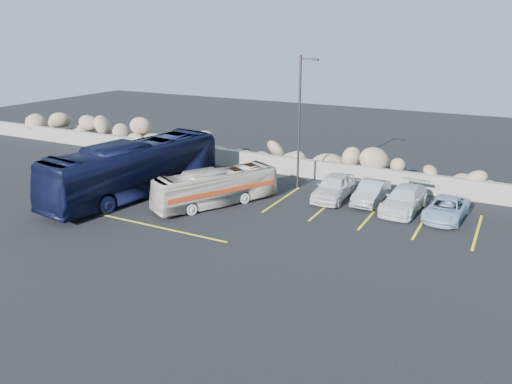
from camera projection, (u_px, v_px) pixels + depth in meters
The scene contains 11 objects.
ground at pixel (172, 232), 24.20m from camera, with size 90.00×90.00×0.00m, color black.
seawall at pixel (279, 164), 34.11m from camera, with size 60.00×0.40×1.20m, color gray.
riprap_pile at pixel (286, 151), 34.90m from camera, with size 54.00×2.80×2.60m, color tan, non-canonical shape.
parking_lines at pixel (305, 212), 26.82m from camera, with size 18.16×9.36×0.01m.
lamppost at pixel (300, 119), 29.73m from camera, with size 1.14×0.18×8.00m.
vintage_bus at pixel (216, 187), 27.74m from camera, with size 1.71×7.29×2.03m, color beige.
tour_coach at pixel (134, 169), 29.18m from camera, with size 2.73×11.66×3.25m, color black.
car_a at pixel (334, 187), 28.81m from camera, with size 1.69×4.20×1.43m, color silver.
car_b at pixel (371, 192), 28.18m from camera, with size 1.30×3.73×1.23m, color #A0A0A5.
car_c at pixel (404, 199), 26.94m from camera, with size 1.79×4.41×1.28m, color silver.
car_d at pixel (446, 209), 25.76m from camera, with size 1.81×3.91×1.09m, color #97B5D6.
Camera 1 is at (14.10, -17.91, 9.32)m, focal length 35.00 mm.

